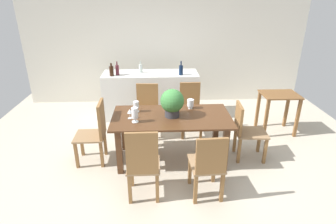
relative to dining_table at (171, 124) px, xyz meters
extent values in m
plane|color=#BCB29E|center=(0.00, 0.06, -0.62)|extent=(7.04, 7.04, 0.00)
cube|color=beige|center=(0.00, 2.66, 0.68)|extent=(6.40, 0.10, 2.60)
cube|color=#4C2D19|center=(0.00, 0.00, 0.12)|extent=(1.78, 0.93, 0.03)
cube|color=#4C2D19|center=(-0.77, -0.34, -0.26)|extent=(0.08, 0.08, 0.72)
cube|color=#4C2D19|center=(0.77, -0.34, -0.26)|extent=(0.08, 0.08, 0.72)
cube|color=#4C2D19|center=(-0.77, 0.34, -0.26)|extent=(0.08, 0.08, 0.72)
cube|color=#4C2D19|center=(0.77, 0.34, -0.26)|extent=(0.08, 0.08, 0.72)
cube|color=brown|center=(-0.59, 0.65, -0.40)|extent=(0.05, 0.05, 0.43)
cube|color=brown|center=(-0.24, 0.63, -0.40)|extent=(0.05, 0.05, 0.43)
cube|color=brown|center=(-0.57, 1.02, -0.40)|extent=(0.05, 0.05, 0.43)
cube|color=brown|center=(-0.21, 0.99, -0.40)|extent=(0.05, 0.05, 0.43)
cube|color=#8F6F4C|center=(-0.40, 0.82, -0.18)|extent=(0.46, 0.47, 0.03)
cube|color=brown|center=(-0.39, 1.02, 0.08)|extent=(0.40, 0.07, 0.49)
cube|color=brown|center=(-1.44, 0.17, -0.40)|extent=(0.04, 0.04, 0.43)
cube|color=brown|center=(-1.43, -0.18, -0.40)|extent=(0.04, 0.04, 0.43)
cube|color=brown|center=(-1.07, 0.18, -0.40)|extent=(0.04, 0.04, 0.43)
cube|color=brown|center=(-1.06, -0.17, -0.40)|extent=(0.04, 0.04, 0.43)
cube|color=#8F6F4C|center=(-1.25, 0.00, -0.18)|extent=(0.45, 0.44, 0.03)
cube|color=brown|center=(-1.05, 0.00, 0.10)|extent=(0.05, 0.39, 0.54)
cube|color=brown|center=(-0.23, -0.65, -0.40)|extent=(0.04, 0.04, 0.43)
cube|color=brown|center=(-0.57, -0.65, -0.40)|extent=(0.04, 0.04, 0.43)
cube|color=brown|center=(-0.23, -0.99, -0.40)|extent=(0.04, 0.04, 0.43)
cube|color=brown|center=(-0.57, -0.99, -0.40)|extent=(0.04, 0.04, 0.43)
cube|color=#8F6F4C|center=(-0.40, -0.82, -0.18)|extent=(0.42, 0.42, 0.03)
cube|color=brown|center=(-0.40, -1.01, 0.11)|extent=(0.38, 0.04, 0.55)
cube|color=brown|center=(1.44, -0.18, -0.40)|extent=(0.05, 0.05, 0.43)
cube|color=brown|center=(1.46, 0.16, -0.40)|extent=(0.05, 0.05, 0.43)
cube|color=brown|center=(1.04, -0.16, -0.40)|extent=(0.05, 0.05, 0.43)
cube|color=brown|center=(1.06, 0.18, -0.40)|extent=(0.05, 0.05, 0.43)
cube|color=#8F6F4C|center=(1.25, 0.00, -0.18)|extent=(0.50, 0.45, 0.03)
cube|color=brown|center=(1.03, 0.02, 0.06)|extent=(0.07, 0.38, 0.46)
cube|color=brown|center=(0.56, -0.61, -0.40)|extent=(0.05, 0.05, 0.43)
cube|color=brown|center=(0.22, -0.63, -0.40)|extent=(0.05, 0.05, 0.43)
cube|color=brown|center=(0.58, -1.01, -0.40)|extent=(0.05, 0.05, 0.43)
cube|color=brown|center=(0.25, -1.03, -0.40)|extent=(0.05, 0.05, 0.43)
cube|color=#8F6F4C|center=(0.40, -0.82, -0.18)|extent=(0.44, 0.50, 0.03)
cube|color=brown|center=(0.41, -1.04, 0.07)|extent=(0.38, 0.06, 0.48)
cube|color=brown|center=(0.24, 0.65, -0.40)|extent=(0.05, 0.05, 0.43)
cube|color=brown|center=(0.57, 0.66, -0.40)|extent=(0.05, 0.05, 0.43)
cube|color=brown|center=(0.23, 0.99, -0.40)|extent=(0.05, 0.05, 0.43)
cube|color=brown|center=(0.56, 1.00, -0.40)|extent=(0.05, 0.05, 0.43)
cube|color=#8F6F4C|center=(0.40, 0.82, -0.18)|extent=(0.42, 0.43, 0.03)
cube|color=brown|center=(0.39, 1.01, 0.09)|extent=(0.38, 0.05, 0.50)
cylinder|color=#333338|center=(0.01, 0.00, 0.19)|extent=(0.22, 0.22, 0.12)
sphere|color=#387538|center=(0.01, 0.00, 0.38)|extent=(0.35, 0.35, 0.35)
sphere|color=#DB9EB2|center=(0.12, -0.05, 0.39)|extent=(0.05, 0.05, 0.05)
sphere|color=#DB9EB2|center=(-0.06, 0.10, 0.47)|extent=(0.05, 0.05, 0.05)
sphere|color=#DB9EB2|center=(0.11, 0.06, 0.45)|extent=(0.06, 0.06, 0.06)
cylinder|color=silver|center=(-0.53, -0.18, 0.14)|extent=(0.10, 0.10, 0.01)
cylinder|color=silver|center=(-0.53, -0.18, 0.17)|extent=(0.03, 0.03, 0.05)
cylinder|color=silver|center=(-0.53, -0.18, 0.27)|extent=(0.10, 0.10, 0.15)
cylinder|color=silver|center=(-0.54, 0.19, 0.14)|extent=(0.09, 0.09, 0.01)
cylinder|color=silver|center=(-0.54, 0.19, 0.17)|extent=(0.03, 0.03, 0.05)
cylinder|color=silver|center=(-0.54, 0.19, 0.25)|extent=(0.09, 0.09, 0.11)
cylinder|color=silver|center=(0.32, 0.29, 0.14)|extent=(0.07, 0.07, 0.01)
cylinder|color=silver|center=(0.32, 0.29, 0.16)|extent=(0.03, 0.03, 0.03)
cylinder|color=silver|center=(0.32, 0.29, 0.23)|extent=(0.11, 0.11, 0.11)
cylinder|color=silver|center=(-0.62, -0.05, 0.13)|extent=(0.06, 0.06, 0.00)
cylinder|color=silver|center=(-0.62, -0.05, 0.18)|extent=(0.01, 0.01, 0.08)
cone|color=silver|center=(-0.62, -0.05, 0.25)|extent=(0.07, 0.07, 0.06)
cube|color=silver|center=(-0.34, 1.73, -0.15)|extent=(1.94, 0.64, 0.94)
cylinder|color=black|center=(-1.09, 1.55, 0.42)|extent=(0.08, 0.08, 0.19)
cylinder|color=black|center=(-1.09, 1.55, 0.55)|extent=(0.03, 0.03, 0.06)
cylinder|color=#511E28|center=(-0.99, 1.62, 0.42)|extent=(0.07, 0.07, 0.19)
cylinder|color=#511E28|center=(-0.99, 1.62, 0.56)|extent=(0.02, 0.02, 0.08)
cylinder|color=#B2BFB7|center=(-0.53, 1.79, 0.41)|extent=(0.07, 0.07, 0.16)
cylinder|color=#B2BFB7|center=(-0.53, 1.79, 0.52)|extent=(0.03, 0.03, 0.07)
cylinder|color=#0F1E38|center=(0.27, 1.57, 0.42)|extent=(0.08, 0.08, 0.19)
cylinder|color=#0F1E38|center=(0.27, 1.57, 0.56)|extent=(0.03, 0.03, 0.09)
cube|color=brown|center=(2.03, 0.87, 0.13)|extent=(0.65, 0.52, 0.02)
cube|color=brown|center=(1.74, 0.65, -0.25)|extent=(0.05, 0.05, 0.74)
cube|color=brown|center=(2.31, 0.65, -0.25)|extent=(0.05, 0.05, 0.74)
cube|color=brown|center=(1.74, 1.09, -0.25)|extent=(0.05, 0.05, 0.74)
cube|color=brown|center=(2.31, 1.09, -0.25)|extent=(0.05, 0.05, 0.74)
camera|label=1|loc=(-0.22, -3.81, 1.85)|focal=29.79mm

